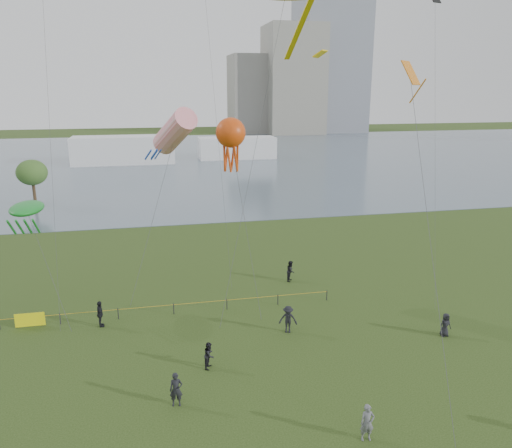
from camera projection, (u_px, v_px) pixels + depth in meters
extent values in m
plane|color=#203410|center=(299.00, 437.00, 24.08)|extent=(400.00, 400.00, 0.00)
cube|color=slate|center=(177.00, 159.00, 118.44)|extent=(400.00, 120.00, 0.08)
cube|color=gray|center=(293.00, 80.00, 181.14)|extent=(20.00, 20.00, 38.00)
cube|color=gray|center=(252.00, 94.00, 185.32)|extent=(16.00, 18.00, 28.00)
cube|color=white|center=(124.00, 150.00, 110.53)|extent=(22.00, 8.00, 6.00)
cube|color=white|center=(237.00, 148.00, 118.70)|extent=(18.00, 7.00, 5.00)
cylinder|color=#372819|center=(35.00, 196.00, 70.81)|extent=(0.44, 0.44, 2.97)
ellipsoid|color=#3E6226|center=(32.00, 172.00, 69.93)|extent=(4.23, 4.23, 3.57)
cylinder|color=black|center=(60.00, 319.00, 35.46)|extent=(0.07, 0.07, 0.85)
cylinder|color=black|center=(118.00, 314.00, 36.26)|extent=(0.07, 0.07, 0.85)
cylinder|color=black|center=(174.00, 309.00, 37.06)|extent=(0.07, 0.07, 0.85)
cylinder|color=black|center=(227.00, 304.00, 37.86)|extent=(0.07, 0.07, 0.85)
cylinder|color=black|center=(278.00, 300.00, 38.66)|extent=(0.07, 0.07, 0.85)
cylinder|color=black|center=(327.00, 295.00, 39.46)|extent=(0.07, 0.07, 0.85)
cylinder|color=gold|center=(174.00, 305.00, 36.97)|extent=(24.00, 0.03, 0.03)
cube|color=yellow|center=(30.00, 320.00, 35.02)|extent=(2.00, 0.04, 1.00)
imported|color=#5B5D63|center=(367.00, 423.00, 23.66)|extent=(0.72, 0.50, 1.87)
imported|color=black|center=(209.00, 355.00, 29.85)|extent=(0.91, 0.99, 1.65)
imported|color=black|center=(288.00, 319.00, 34.14)|extent=(1.42, 1.07, 1.94)
imported|color=black|center=(100.00, 314.00, 34.99)|extent=(0.58, 1.16, 1.91)
imported|color=black|center=(445.00, 325.00, 33.72)|extent=(0.82, 0.56, 1.62)
imported|color=black|center=(176.00, 390.00, 26.25)|extent=(0.72, 0.51, 1.88)
imported|color=black|center=(291.00, 271.00, 43.35)|extent=(1.03, 1.11, 1.82)
cylinder|color=#3F3F42|center=(252.00, 161.00, 35.03)|extent=(5.81, 5.17, 22.69)
cube|color=yellow|center=(302.00, 23.00, 31.71)|extent=(0.36, 6.98, 4.09)
cube|color=yellow|center=(320.00, 54.00, 28.68)|extent=(0.95, 0.95, 0.42)
cylinder|color=#3F3F42|center=(153.00, 218.00, 38.68)|extent=(4.16, 3.12, 13.01)
cylinder|color=red|center=(175.00, 131.00, 38.83)|extent=(3.74, 5.18, 3.88)
cylinder|color=blue|center=(158.00, 154.00, 37.84)|extent=(0.60, 1.13, 0.88)
cylinder|color=blue|center=(154.00, 154.00, 38.14)|extent=(0.60, 1.13, 0.88)
cylinder|color=blue|center=(148.00, 154.00, 37.92)|extent=(0.60, 1.13, 0.88)
cylinder|color=blue|center=(148.00, 155.00, 37.47)|extent=(0.60, 1.13, 0.88)
cylinder|color=blue|center=(154.00, 155.00, 37.43)|extent=(0.60, 1.13, 0.88)
cylinder|color=#3F3F42|center=(48.00, 268.00, 35.76)|extent=(3.23, 5.54, 7.67)
ellipsoid|color=#167D24|center=(27.00, 208.00, 37.03)|extent=(2.36, 4.26, 0.83)
cylinder|color=#167D24|center=(12.00, 227.00, 35.62)|extent=(0.16, 1.79, 1.54)
cylinder|color=#167D24|center=(20.00, 227.00, 35.73)|extent=(0.16, 1.79, 1.54)
cylinder|color=#167D24|center=(28.00, 227.00, 35.84)|extent=(0.16, 1.79, 1.54)
cylinder|color=#167D24|center=(36.00, 226.00, 35.95)|extent=(0.16, 1.79, 1.54)
cylinder|color=#3F3F42|center=(246.00, 225.00, 36.71)|extent=(1.33, 4.93, 13.07)
sphere|color=#D0420F|center=(231.00, 133.00, 37.17)|extent=(2.24, 2.24, 2.24)
cylinder|color=#D0420F|center=(237.00, 154.00, 37.69)|extent=(0.18, 0.54, 2.60)
cylinder|color=#D0420F|center=(233.00, 153.00, 38.05)|extent=(0.49, 0.36, 2.61)
cylinder|color=#D0420F|center=(227.00, 153.00, 37.95)|extent=(0.49, 0.36, 2.61)
cylinder|color=#D0420F|center=(224.00, 154.00, 37.49)|extent=(0.18, 0.54, 2.60)
cylinder|color=#D0420F|center=(229.00, 155.00, 37.13)|extent=(0.49, 0.36, 2.61)
cylinder|color=#D0420F|center=(235.00, 155.00, 37.23)|extent=(0.49, 0.36, 2.61)
cylinder|color=#3F3F42|center=(431.00, 243.00, 25.65)|extent=(1.62, 9.92, 17.12)
cube|color=orange|center=(411.00, 73.00, 28.23)|extent=(1.64, 1.64, 1.34)
cylinder|color=orange|center=(418.00, 91.00, 27.64)|extent=(0.08, 1.58, 1.35)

